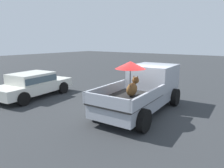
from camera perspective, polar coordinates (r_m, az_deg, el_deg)
ground_plane at (r=9.01m, az=7.70°, el=-7.65°), size 80.00×80.00×0.00m
pickup_truck_main at (r=9.14m, az=9.12°, el=-1.13°), size 5.14×2.45×2.27m
parked_sedan_near at (r=11.87m, az=-21.23°, el=0.11°), size 4.49×2.38×1.33m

